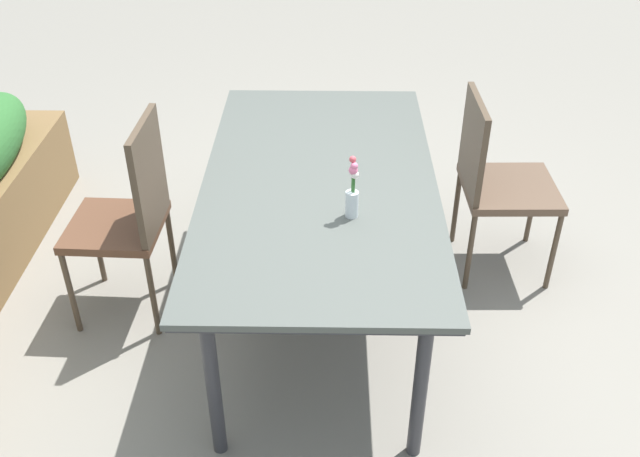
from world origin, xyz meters
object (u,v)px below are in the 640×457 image
chair_near_right (495,176)px  chair_far_side (130,211)px  flower_vase (352,193)px  dining_table (320,190)px

chair_near_right → chair_far_side: bearing=-78.8°
chair_far_side → flower_vase: size_ratio=3.83×
dining_table → flower_vase: flower_vase is taller
chair_near_right → flower_vase: 1.07m
dining_table → flower_vase: bearing=-155.4°
dining_table → flower_vase: (-0.29, -0.13, 0.16)m
dining_table → chair_near_right: (0.42, -0.87, -0.16)m
dining_table → chair_far_side: chair_far_side is taller
flower_vase → chair_far_side: bearing=71.9°
chair_near_right → flower_vase: bearing=-47.3°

